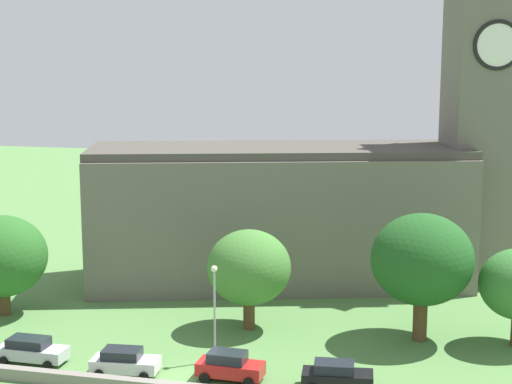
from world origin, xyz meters
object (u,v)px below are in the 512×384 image
at_px(church, 320,194).
at_px(tree_churchyard, 249,268).
at_px(streetlamp_west_mid, 214,297).
at_px(car_silver, 31,350).
at_px(tree_riverside_west, 422,260).
at_px(car_red, 230,366).
at_px(car_white, 125,362).
at_px(tree_riverside_east, 2,256).
at_px(car_black, 337,375).

relative_size(church, tree_churchyard, 5.18).
bearing_deg(tree_churchyard, streetlamp_west_mid, -95.65).
relative_size(car_silver, tree_riverside_west, 0.51).
xyz_separation_m(car_silver, streetlamp_west_mid, (11.92, 3.00, 3.61)).
relative_size(car_red, tree_riverside_west, 0.46).
bearing_deg(car_white, car_red, 5.93).
height_order(car_red, tree_churchyard, tree_churchyard).
bearing_deg(church, car_white, -109.83).
height_order(car_silver, tree_riverside_west, tree_riverside_west).
height_order(church, car_red, church).
bearing_deg(car_silver, tree_riverside_east, 129.40).
distance_m(church, tree_riverside_west, 16.70).
xyz_separation_m(church, tree_riverside_east, (-22.79, -15.29, -3.30)).
height_order(car_black, tree_riverside_east, tree_riverside_east).
height_order(car_white, tree_riverside_west, tree_riverside_west).
relative_size(church, car_white, 8.79).
relative_size(car_silver, tree_churchyard, 0.63).
bearing_deg(tree_churchyard, church, 77.67).
distance_m(church, car_red, 24.84).
relative_size(church, tree_riverside_west, 4.22).
xyz_separation_m(streetlamp_west_mid, tree_riverside_west, (13.24, 7.36, 1.49)).
bearing_deg(car_red, tree_churchyard, 96.50).
distance_m(church, car_white, 26.94).
bearing_deg(tree_riverside_west, tree_churchyard, -177.65).
height_order(car_white, streetlamp_west_mid, streetlamp_west_mid).
distance_m(car_black, tree_churchyard, 12.86).
distance_m(car_black, tree_riverside_west, 12.09).
bearing_deg(car_red, streetlamp_west_mid, 122.67).
bearing_deg(tree_riverside_west, car_black, -115.34).
bearing_deg(church, tree_riverside_east, -146.14).
bearing_deg(car_black, church, 101.52).
relative_size(car_red, tree_riverside_east, 0.54).
xyz_separation_m(tree_riverside_west, tree_riverside_east, (-32.27, -1.70, -1.23)).
distance_m(car_white, tree_churchyard, 12.43).
xyz_separation_m(car_white, tree_riverside_east, (-13.98, 9.14, 3.87)).
bearing_deg(streetlamp_west_mid, car_white, -145.47).
bearing_deg(car_silver, car_white, -3.96).
height_order(car_silver, car_red, car_red).
bearing_deg(tree_riverside_east, church, 33.86).
bearing_deg(car_silver, car_red, 0.97).
height_order(car_black, tree_churchyard, tree_churchyard).
bearing_deg(tree_riverside_west, church, 124.90).
distance_m(church, car_silver, 29.51).
bearing_deg(car_black, car_white, -176.09).
height_order(church, car_black, church).
distance_m(car_white, car_red, 6.86).
xyz_separation_m(car_red, streetlamp_west_mid, (-1.77, 2.77, 3.54)).
bearing_deg(tree_riverside_east, car_black, -16.57).
bearing_deg(tree_riverside_east, car_white, -33.16).
distance_m(tree_riverside_west, tree_churchyard, 12.63).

